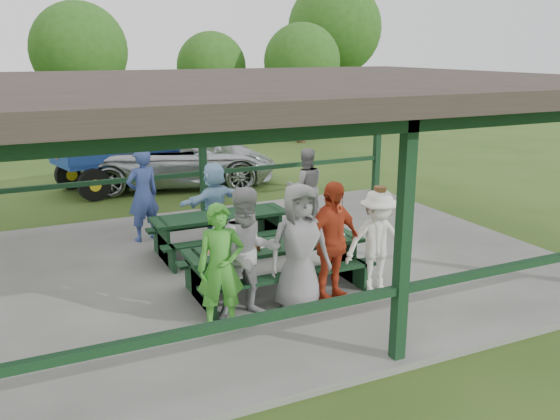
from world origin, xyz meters
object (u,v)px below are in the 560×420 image
contestant_grey_left (249,254)px  contestant_grey_mid (299,247)px  contestant_red (331,243)px  pickup_truck (181,159)px  farm_trailer (116,163)px  spectator_lblue (214,202)px  picnic_table_near (276,260)px  contestant_white_fedora (378,242)px  picnic_table_far (221,229)px  contestant_green (221,268)px  spectator_blue (143,195)px  spectator_grey (305,187)px

contestant_grey_left → contestant_grey_mid: bearing=-1.6°
contestant_red → pickup_truck: bearing=73.8°
pickup_truck → farm_trailer: bearing=95.8°
spectator_lblue → pickup_truck: spectator_lblue is taller
picnic_table_near → contestant_grey_left: size_ratio=1.51×
spectator_lblue → contestant_white_fedora: bearing=88.1°
contestant_grey_mid → spectator_lblue: contestant_grey_mid is taller
picnic_table_far → contestant_green: 3.12m
spectator_lblue → contestant_red: bearing=75.8°
spectator_lblue → spectator_blue: (-1.25, 0.65, 0.13)m
contestant_grey_left → farm_trailer: size_ratio=0.44×
picnic_table_far → contestant_red: (0.76, -2.76, 0.45)m
picnic_table_near → spectator_grey: spectator_grey is taller
picnic_table_far → pickup_truck: bearing=80.6°
contestant_grey_left → spectator_blue: size_ratio=1.02×
contestant_white_fedora → farm_trailer: size_ratio=0.39×
picnic_table_near → spectator_grey: (2.06, 2.95, 0.36)m
spectator_blue → spectator_grey: 3.40m
contestant_white_fedora → spectator_lblue: (-1.44, 3.50, -0.03)m
contestant_grey_left → contestant_red: (1.31, -0.01, -0.02)m
contestant_red → spectator_grey: contestant_red is taller
spectator_blue → farm_trailer: 5.14m
contestant_grey_mid → spectator_lblue: (-0.08, 3.52, -0.15)m
picnic_table_near → picnic_table_far: same height
contestant_red → contestant_green: bearing=170.5°
pickup_truck → contestant_grey_left: bearing=-176.4°
contestant_white_fedora → pickup_truck: 9.04m
contestant_red → spectator_blue: (-1.87, 4.14, -0.00)m
picnic_table_near → spectator_blue: size_ratio=1.55×
contestant_grey_left → spectator_grey: contestant_grey_left is taller
contestant_green → contestant_grey_mid: (1.24, 0.13, 0.06)m
contestant_red → spectator_blue: bearing=99.8°
picnic_table_near → contestant_white_fedora: 1.62m
contestant_white_fedora → pickup_truck: size_ratio=0.31×
picnic_table_near → spectator_blue: (-1.31, 3.38, 0.44)m
contestant_red → spectator_blue: size_ratio=1.00×
spectator_lblue → pickup_truck: (0.89, 5.52, -0.14)m
picnic_table_far → contestant_white_fedora: bearing=-60.2°
contestant_red → spectator_grey: 4.01m
spectator_lblue → spectator_blue: bearing=-51.8°
contestant_red → pickup_truck: (0.27, 9.02, -0.28)m
spectator_blue → picnic_table_far: bearing=113.3°
contestant_white_fedora → spectator_blue: size_ratio=0.92×
picnic_table_near → spectator_grey: size_ratio=1.70×
contestant_grey_mid → contestant_red: size_ratio=1.01×
picnic_table_near → contestant_grey_mid: (0.02, -0.78, 0.45)m
picnic_table_far → spectator_blue: size_ratio=1.35×
picnic_table_far → contestant_green: bearing=-109.3°
picnic_table_near → spectator_lblue: spectator_lblue is taller
contestant_white_fedora → spectator_grey: contestant_white_fedora is taller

